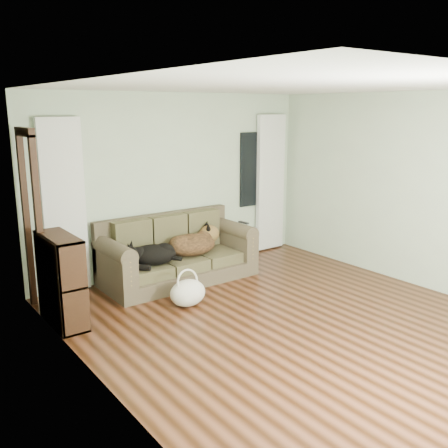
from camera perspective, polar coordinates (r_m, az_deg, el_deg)
floor at (r=5.85m, az=7.65°, el=-11.01°), size 5.00×5.00×0.00m
ceiling at (r=5.34m, az=8.52°, el=15.35°), size 5.00×5.00×0.00m
wall_back at (r=7.41m, az=-5.58°, el=4.69°), size 4.50×0.04×2.60m
wall_left at (r=4.23m, az=-14.36°, el=-2.09°), size 0.04×5.00×2.60m
wall_right at (r=7.18m, az=21.05°, el=3.61°), size 0.04×5.00×2.60m
curtain_left at (r=6.67m, az=-17.83°, el=1.86°), size 0.55×0.08×2.25m
curtain_right at (r=8.43m, az=5.32°, el=4.69°), size 0.55×0.08×2.25m
window_pane at (r=8.21m, az=3.28°, el=6.25°), size 0.50×0.03×1.20m
door_casing at (r=6.20m, az=-21.02°, el=-0.15°), size 0.07×0.60×2.10m
sofa at (r=7.01m, az=-5.22°, el=-2.91°), size 2.14×0.92×0.87m
dog_black_lab at (r=6.68m, az=-8.47°, el=-3.54°), size 0.76×0.65×0.27m
dog_shepherd at (r=7.10m, az=-3.52°, el=-2.34°), size 0.80×0.60×0.33m
tv_remote at (r=7.36m, az=2.26°, el=0.16°), size 0.07×0.20×0.02m
tote_bag at (r=6.19m, az=-4.17°, el=-7.92°), size 0.53×0.46×0.33m
bookshelf at (r=5.87m, az=-18.09°, el=-6.21°), size 0.36×0.84×1.02m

